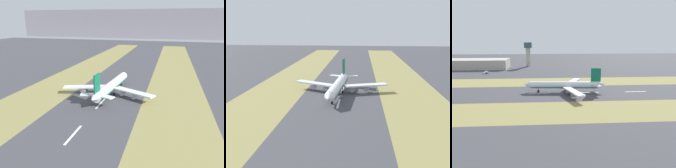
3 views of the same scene
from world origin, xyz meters
TOP-DOWN VIEW (x-y plane):
  - ground_plane at (0.00, 0.00)m, footprint 800.00×800.00m
  - grass_median_west at (-45.00, 0.00)m, footprint 40.00×600.00m
  - grass_median_east at (45.00, 0.00)m, footprint 40.00×600.00m
  - centreline_dash_near at (0.00, -63.00)m, footprint 1.20×18.00m
  - centreline_dash_mid at (0.00, -23.00)m, footprint 1.20×18.00m
  - centreline_dash_far at (0.00, 17.00)m, footprint 1.20×18.00m
  - airplane_main_jet at (1.85, -4.89)m, footprint 63.94×67.22m
  - terminal_building at (145.19, 115.82)m, footprint 36.00×95.17m
  - control_tower at (162.85, 40.75)m, footprint 12.00×12.00m
  - service_truck at (99.04, 87.16)m, footprint 6.18×5.24m
  - apron_car at (98.16, 87.07)m, footprint 2.69×4.67m

SIDE VIEW (x-z plane):
  - ground_plane at x=0.00m, z-range 0.00..0.00m
  - grass_median_west at x=-45.00m, z-range 0.00..0.01m
  - grass_median_east at x=45.00m, z-range 0.00..0.01m
  - centreline_dash_near at x=0.00m, z-range 0.00..0.01m
  - centreline_dash_mid at x=0.00m, z-range 0.00..0.01m
  - centreline_dash_far at x=0.00m, z-range 0.00..0.01m
  - apron_car at x=98.16m, z-range -0.01..2.02m
  - service_truck at x=99.04m, z-range 0.12..3.22m
  - airplane_main_jet at x=1.85m, z-range -4.08..16.12m
  - terminal_building at x=145.19m, z-range 0.00..13.30m
  - control_tower at x=162.85m, z-range 4.23..40.51m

